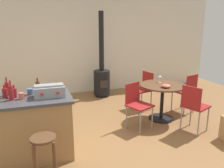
# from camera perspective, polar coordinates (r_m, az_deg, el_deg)

# --- Properties ---
(ground_plane) EXTENTS (8.80, 8.80, 0.00)m
(ground_plane) POSITION_cam_1_polar(r_m,az_deg,el_deg) (4.07, 1.32, -13.30)
(ground_plane) COLOR olive
(back_wall) EXTENTS (8.00, 0.10, 2.70)m
(back_wall) POSITION_cam_1_polar(r_m,az_deg,el_deg) (6.48, -7.44, 9.69)
(back_wall) COLOR silver
(back_wall) RESTS_ON ground_plane
(kitchen_island) EXTENTS (1.21, 0.75, 0.92)m
(kitchen_island) POSITION_cam_1_polar(r_m,az_deg,el_deg) (3.56, -19.90, -10.22)
(kitchen_island) COLOR #A37A4C
(kitchen_island) RESTS_ON ground_plane
(wooden_stool) EXTENTS (0.30, 0.30, 0.64)m
(wooden_stool) POSITION_cam_1_polar(r_m,az_deg,el_deg) (2.93, -16.75, -15.85)
(wooden_stool) COLOR brown
(wooden_stool) RESTS_ON ground_plane
(dining_table) EXTENTS (0.92, 0.92, 0.74)m
(dining_table) POSITION_cam_1_polar(r_m,az_deg,el_deg) (4.71, 12.60, -2.24)
(dining_table) COLOR black
(dining_table) RESTS_ON ground_plane
(folding_chair_near) EXTENTS (0.53, 0.53, 0.86)m
(folding_chair_near) POSITION_cam_1_polar(r_m,az_deg,el_deg) (4.25, 6.31, -4.61)
(folding_chair_near) COLOR maroon
(folding_chair_near) RESTS_ON ground_plane
(folding_chair_far) EXTENTS (0.53, 0.53, 0.88)m
(folding_chair_far) POSITION_cam_1_polar(r_m,az_deg,el_deg) (4.30, 19.96, -4.92)
(folding_chair_far) COLOR maroon
(folding_chair_far) RESTS_ON ground_plane
(folding_chair_left) EXTENTS (0.50, 0.50, 0.88)m
(folding_chair_left) POSITION_cam_1_polar(r_m,az_deg,el_deg) (5.20, 18.27, -1.44)
(folding_chair_left) COLOR maroon
(folding_chair_left) RESTS_ON ground_plane
(folding_chair_right) EXTENTS (0.48, 0.48, 0.86)m
(folding_chair_right) POSITION_cam_1_polar(r_m,az_deg,el_deg) (5.27, 7.93, -0.84)
(folding_chair_right) COLOR maroon
(folding_chair_right) RESTS_ON ground_plane
(wood_stove) EXTENTS (0.44, 0.45, 2.25)m
(wood_stove) POSITION_cam_1_polar(r_m,az_deg,el_deg) (6.12, -2.59, 1.84)
(wood_stove) COLOR black
(wood_stove) RESTS_ON ground_plane
(toolbox) EXTENTS (0.42, 0.26, 0.18)m
(toolbox) POSITION_cam_1_polar(r_m,az_deg,el_deg) (3.33, -15.53, -1.69)
(toolbox) COLOR gray
(toolbox) RESTS_ON kitchen_island
(bottle_0) EXTENTS (0.06, 0.06, 0.21)m
(bottle_0) POSITION_cam_1_polar(r_m,az_deg,el_deg) (3.64, -18.19, -0.53)
(bottle_0) COLOR #603314
(bottle_0) RESTS_ON kitchen_island
(bottle_1) EXTENTS (0.07, 0.07, 0.18)m
(bottle_1) POSITION_cam_1_polar(r_m,az_deg,el_deg) (3.46, -23.45, -1.99)
(bottle_1) COLOR maroon
(bottle_1) RESTS_ON kitchen_island
(bottle_2) EXTENTS (0.07, 0.07, 0.19)m
(bottle_2) POSITION_cam_1_polar(r_m,az_deg,el_deg) (3.50, -25.39, -1.99)
(bottle_2) COLOR maroon
(bottle_2) RESTS_ON kitchen_island
(bottle_4) EXTENTS (0.06, 0.06, 0.27)m
(bottle_4) POSITION_cam_1_polar(r_m,az_deg,el_deg) (3.59, -24.91, -1.03)
(bottle_4) COLOR maroon
(bottle_4) RESTS_ON kitchen_island
(bottle_5) EXTENTS (0.06, 0.06, 0.28)m
(bottle_5) POSITION_cam_1_polar(r_m,az_deg,el_deg) (3.34, -24.09, -1.97)
(bottle_5) COLOR maroon
(bottle_5) RESTS_ON kitchen_island
(cup_0) EXTENTS (0.12, 0.09, 0.09)m
(cup_0) POSITION_cam_1_polar(r_m,az_deg,el_deg) (3.53, -19.86, -1.78)
(cup_0) COLOR #4C7099
(cup_0) RESTS_ON kitchen_island
(cup_2) EXTENTS (0.11, 0.07, 0.09)m
(cup_2) POSITION_cam_1_polar(r_m,az_deg,el_deg) (3.35, -21.82, -2.81)
(cup_2) COLOR #DB6651
(cup_2) RESTS_ON kitchen_island
(wine_glass) EXTENTS (0.07, 0.07, 0.14)m
(wine_glass) POSITION_cam_1_polar(r_m,az_deg,el_deg) (4.80, 11.99, 1.61)
(wine_glass) COLOR silver
(wine_glass) RESTS_ON dining_table
(serving_bowl) EXTENTS (0.18, 0.18, 0.07)m
(serving_bowl) POSITION_cam_1_polar(r_m,az_deg,el_deg) (4.45, 13.42, -0.45)
(serving_bowl) COLOR #DB6651
(serving_bowl) RESTS_ON dining_table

